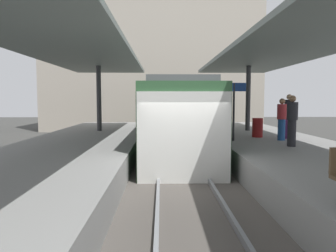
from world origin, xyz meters
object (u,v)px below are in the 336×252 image
Objects in this scene: platform_sign at (234,98)px; passenger_near_bench at (289,116)px; litter_bin at (258,128)px; passenger_far_end at (292,120)px; passenger_mid_platform at (282,119)px; commuter_train at (175,118)px.

platform_sign is 1.23× the size of passenger_near_bench.
passenger_far_end is (0.33, -2.78, 0.49)m from litter_bin.
passenger_mid_platform is at bearing 80.69° from passenger_far_end.
passenger_near_bench is 1.05× the size of passenger_far_end.
commuter_train reaches higher than passenger_near_bench.
litter_bin is at bearing 151.45° from passenger_near_bench.
litter_bin is at bearing 43.79° from platform_sign.
platform_sign is 1.36× the size of passenger_mid_platform.
commuter_train is 7.53× the size of passenger_far_end.
passenger_far_end is at bearing -43.40° from platform_sign.
platform_sign is 2.76× the size of litter_bin.
litter_bin is at bearing -29.34° from commuter_train.
platform_sign is 2.36m from passenger_far_end.
litter_bin is 1.34m from passenger_near_bench.
passenger_near_bench reaches higher than passenger_mid_platform.
commuter_train is 3.91m from platform_sign.
commuter_train is 7.20× the size of passenger_near_bench.
passenger_near_bench reaches higher than litter_bin.
passenger_far_end is (3.75, -4.70, 0.16)m from commuter_train.
commuter_train reaches higher than litter_bin.
platform_sign reaches higher than litter_bin.
commuter_train is at bearing 123.79° from platform_sign.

